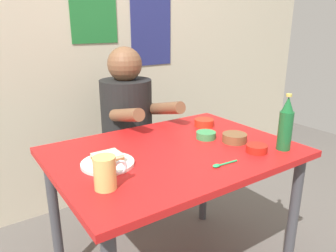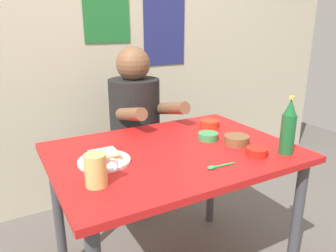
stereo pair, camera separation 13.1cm
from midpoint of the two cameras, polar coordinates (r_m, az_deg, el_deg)
wall_back at (r=2.34m, az=-16.33°, el=17.11°), size 4.40×0.09×2.60m
dining_table at (r=1.53m, az=-1.40°, el=-7.42°), size 1.10×0.80×0.74m
stool at (r=2.19m, az=-8.65°, el=-8.13°), size 0.34×0.34×0.45m
person_seated at (r=2.04m, az=-9.05°, el=2.36°), size 0.33×0.56×0.72m
plate_orange at (r=1.37m, az=-13.39°, el=-6.53°), size 0.22×0.22×0.01m
sandwich at (r=1.36m, az=-13.47°, el=-5.57°), size 0.11×0.09×0.04m
beer_mug at (r=1.16m, az=-14.23°, el=-8.09°), size 0.13×0.08×0.12m
beer_bottle at (r=1.53m, az=17.91°, el=0.17°), size 0.06×0.06×0.26m
dip_bowl_green at (r=1.63m, az=4.50°, el=-1.60°), size 0.10×0.10×0.03m
sauce_bowl_chili at (r=1.83m, az=4.40°, el=0.63°), size 0.11×0.11×0.04m
condiment_bowl_brown at (r=1.60m, az=9.46°, el=-2.05°), size 0.12×0.12×0.04m
sambal_bowl_red at (r=1.49m, az=13.07°, el=-3.89°), size 0.10×0.10×0.03m
spoon at (r=1.33m, az=6.56°, el=-6.90°), size 0.13×0.02×0.01m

